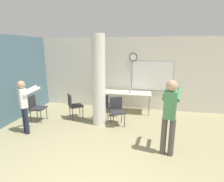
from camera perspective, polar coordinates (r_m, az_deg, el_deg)
wall_back at (r=6.98m, az=4.57°, el=5.67°), size 8.00×0.15×2.80m
support_pillar at (r=5.39m, az=-4.37°, el=3.28°), size 0.41×0.41×2.80m
folding_table at (r=6.60m, az=4.79°, el=-0.85°), size 1.82×0.68×0.77m
bottle_on_table at (r=6.42m, az=5.89°, el=0.24°), size 0.07×0.07×0.30m
waste_bin at (r=6.32m, az=1.31°, el=-6.73°), size 0.25×0.25×0.33m
chair_table_front at (r=5.54m, az=1.65°, el=-5.96°), size 0.58×0.58×0.87m
chair_by_left_wall at (r=6.32m, az=-23.57°, el=-4.62°), size 0.46×0.46×0.87m
chair_table_left at (r=6.02m, az=-2.90°, el=-4.31°), size 0.48×0.48×0.87m
chair_near_pillar at (r=6.14m, az=-12.37°, el=-4.26°), size 0.62×0.62×0.87m
person_watching_back at (r=5.45m, az=-26.72°, el=-3.51°), size 0.55×0.61×1.53m
person_playing_side at (r=4.05m, az=18.35°, el=-6.50°), size 0.50×0.71×1.74m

